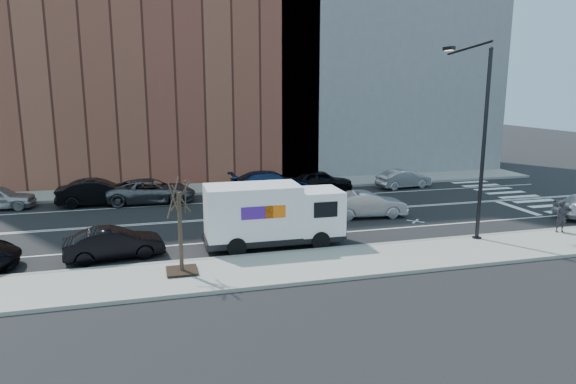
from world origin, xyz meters
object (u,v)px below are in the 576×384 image
far_parked_b (98,192)px  driving_sedan (367,205)px  pedestrian (561,216)px  fedex_van (272,214)px

far_parked_b → driving_sedan: 16.64m
far_parked_b → pedestrian: pedestrian is taller
fedex_van → far_parked_b: bearing=128.2°
far_parked_b → fedex_van: bearing=-143.3°
far_parked_b → pedestrian: 26.34m
fedex_van → pedestrian: size_ratio=3.98×
driving_sedan → far_parked_b: bearing=68.6°
driving_sedan → fedex_van: bearing=125.4°
far_parked_b → driving_sedan: (15.00, -7.21, -0.08)m
fedex_van → driving_sedan: size_ratio=1.45×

